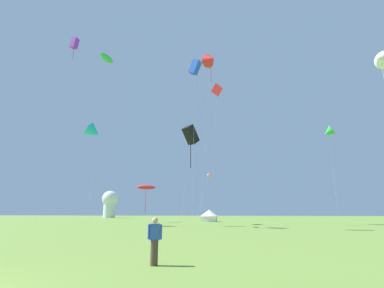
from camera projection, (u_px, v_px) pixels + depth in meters
kite_red_diamond at (217, 91)px, 50.50m from camera, size 2.29×3.03×24.88m
kite_cyan_delta at (94, 132)px, 46.01m from camera, size 3.62×3.33×16.43m
kite_green_parafoil at (107, 58)px, 57.38m from camera, size 2.06×3.98×33.56m
kite_blue_box at (195, 67)px, 38.59m from camera, size 1.90×2.46×22.63m
kite_black_box at (191, 135)px, 40.12m from camera, size 2.42×3.08×14.29m
kite_white_delta at (381, 59)px, 36.40m from camera, size 3.76×3.59×22.83m
kite_green_delta at (328, 132)px, 60.78m from camera, size 3.58×3.60×20.53m
kite_pink_parafoil at (209, 176)px, 40.34m from camera, size 2.53×2.23×7.54m
kite_red_delta at (211, 60)px, 56.04m from camera, size 4.03×4.18×33.53m
kite_purple_box at (74, 44)px, 50.97m from camera, size 2.99×1.83×33.17m
kite_red_parafoil at (146, 187)px, 59.49m from camera, size 4.23×3.37×7.95m
person_spectator at (155, 242)px, 10.47m from camera, size 0.57×0.33×1.73m
festival_tent_right at (209, 215)px, 62.56m from camera, size 4.04×4.04×2.62m
observatory_dome at (110, 203)px, 113.84m from camera, size 6.40×6.40×10.80m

